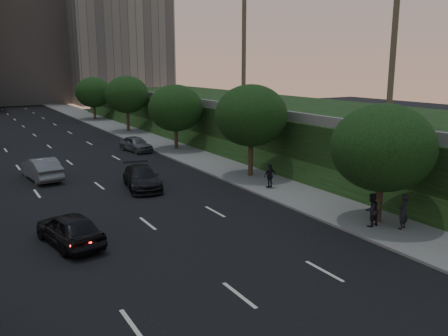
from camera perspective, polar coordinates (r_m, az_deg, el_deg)
road_surface at (r=39.93m, az=-17.48°, el=0.12°), size 16.00×140.00×0.02m
sidewalk_right at (r=43.23m, az=-4.15°, el=1.67°), size 4.50×140.00×0.15m
embankment at (r=47.61m, az=9.76°, el=4.86°), size 18.00×90.00×4.00m
parapet_wall at (r=42.43m, az=0.93°, el=7.33°), size 0.35×90.00×0.70m
office_block_mid at (r=111.24m, az=-23.43°, el=13.96°), size 22.00×18.00×26.00m
office_block_right at (r=109.54m, az=-13.46°, el=17.29°), size 20.00×22.00×36.00m
tree_right_a at (r=25.01m, az=18.55°, el=2.33°), size 5.20×5.20×6.24m
tree_right_b at (r=33.98m, az=3.28°, el=6.31°), size 5.20×5.20×6.74m
tree_right_c at (r=45.40m, az=-5.85°, el=7.18°), size 5.20×5.20×6.24m
tree_right_d at (r=58.37m, az=-11.61°, el=8.64°), size 5.20×5.20×6.74m
tree_right_e at (r=72.75m, az=-15.44°, el=8.76°), size 5.20×5.20×6.24m
sedan_near_left at (r=22.88m, az=-18.09°, el=-6.96°), size 2.61×4.79×1.55m
sedan_mid_left at (r=36.21m, az=-21.08°, el=-0.07°), size 2.24×5.08×1.62m
sedan_near_right at (r=31.90m, az=-9.85°, el=-1.17°), size 2.89×5.28×1.45m
sedan_far_right at (r=45.60m, az=-10.56°, el=2.87°), size 2.36×4.44×1.44m
pedestrian_a at (r=24.95m, az=20.75°, el=-4.92°), size 0.73×0.58×1.77m
pedestrian_b at (r=24.83m, az=17.30°, el=-4.83°), size 0.88×0.71×1.70m
pedestrian_c at (r=31.16m, az=5.55°, el=-0.92°), size 0.99×0.48×1.63m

